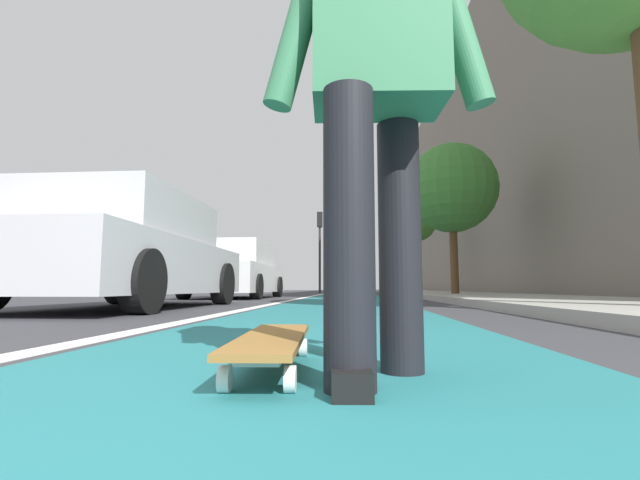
{
  "coord_description": "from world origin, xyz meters",
  "views": [
    {
      "loc": [
        -0.53,
        -0.17,
        0.27
      ],
      "look_at": [
        8.64,
        0.53,
        1.29
      ],
      "focal_mm": 24.31,
      "sensor_mm": 36.0,
      "label": 1
    }
  ],
  "objects": [
    {
      "name": "street_tree_far",
      "position": [
        19.12,
        -2.99,
        3.26
      ],
      "size": [
        1.95,
        1.95,
        4.29
      ],
      "color": "brown",
      "rests_on": "ground"
    },
    {
      "name": "ground_plane",
      "position": [
        10.0,
        0.0,
        0.0
      ],
      "size": [
        80.0,
        80.0,
        0.0
      ],
      "primitive_type": "plane",
      "color": "#38383D"
    },
    {
      "name": "traffic_light",
      "position": [
        22.04,
        1.57,
        2.95
      ],
      "size": [
        0.33,
        0.28,
        4.26
      ],
      "color": "#2D2D2D",
      "rests_on": "ground"
    },
    {
      "name": "street_tree_mid",
      "position": [
        11.81,
        -2.99,
        3.09
      ],
      "size": [
        2.55,
        2.55,
        4.38
      ],
      "color": "brown",
      "rests_on": "ground"
    },
    {
      "name": "parked_car_mid",
      "position": [
        10.82,
        2.95,
        0.69
      ],
      "size": [
        4.49,
        1.97,
        1.46
      ],
      "color": "silver",
      "rests_on": "ground"
    },
    {
      "name": "lane_stripe_white",
      "position": [
        20.0,
        1.17,
        0.0
      ],
      "size": [
        52.0,
        0.16,
        0.01
      ],
      "primitive_type": "cube",
      "color": "silver",
      "rests_on": "ground"
    },
    {
      "name": "sidewalk_curb",
      "position": [
        18.0,
        -3.39,
        0.06
      ],
      "size": [
        52.0,
        3.2,
        0.11
      ],
      "primitive_type": "cube",
      "color": "#9E9B93",
      "rests_on": "ground"
    },
    {
      "name": "skateboard",
      "position": [
        0.91,
        0.09,
        0.09
      ],
      "size": [
        0.85,
        0.25,
        0.11
      ],
      "color": "white",
      "rests_on": "ground"
    },
    {
      "name": "building_facade",
      "position": [
        22.0,
        -6.03,
        6.44
      ],
      "size": [
        40.0,
        1.2,
        12.87
      ],
      "primitive_type": "cube",
      "color": "gray",
      "rests_on": "ground"
    },
    {
      "name": "bike_lane_paint",
      "position": [
        24.0,
        0.0,
        0.0
      ],
      "size": [
        56.0,
        2.05,
        0.0
      ],
      "primitive_type": "cube",
      "color": "#237075",
      "rests_on": "ground"
    },
    {
      "name": "parked_car_near",
      "position": [
        5.06,
        2.84,
        0.73
      ],
      "size": [
        4.38,
        1.98,
        1.5
      ],
      "color": "#B7B7BC",
      "rests_on": "ground"
    },
    {
      "name": "skater_person",
      "position": [
        0.76,
        -0.25,
        0.94
      ],
      "size": [
        0.47,
        0.72,
        1.64
      ],
      "color": "black",
      "rests_on": "ground"
    }
  ]
}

